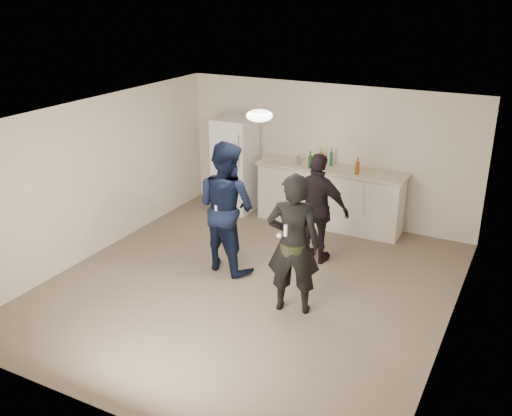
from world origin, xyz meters
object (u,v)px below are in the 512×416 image
at_px(fridge, 235,165).
at_px(spectator, 318,209).
at_px(shaker, 298,160).
at_px(counter, 329,198).
at_px(man, 226,207).
at_px(woman, 293,244).

height_order(fridge, spectator, fridge).
height_order(shaker, spectator, spectator).
distance_m(counter, fridge, 1.93).
bearing_deg(man, shaker, -81.94).
height_order(fridge, shaker, fridge).
relative_size(counter, shaker, 15.29).
xyz_separation_m(shaker, man, (-0.20, -2.21, -0.17)).
height_order(fridge, man, man).
distance_m(fridge, shaker, 1.33).
relative_size(fridge, spectator, 1.03).
xyz_separation_m(fridge, woman, (2.49, -2.89, 0.06)).
xyz_separation_m(fridge, man, (1.10, -2.23, 0.10)).
distance_m(shaker, man, 2.23).
bearing_deg(shaker, man, -95.14).
xyz_separation_m(shaker, spectator, (0.93, -1.36, -0.30)).
bearing_deg(spectator, shaker, -50.40).
relative_size(counter, fridge, 1.44).
bearing_deg(fridge, shaker, -0.62).
relative_size(man, spectator, 1.14).
distance_m(man, spectator, 1.42).
bearing_deg(woman, fridge, -64.76).
distance_m(fridge, spectator, 2.62).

